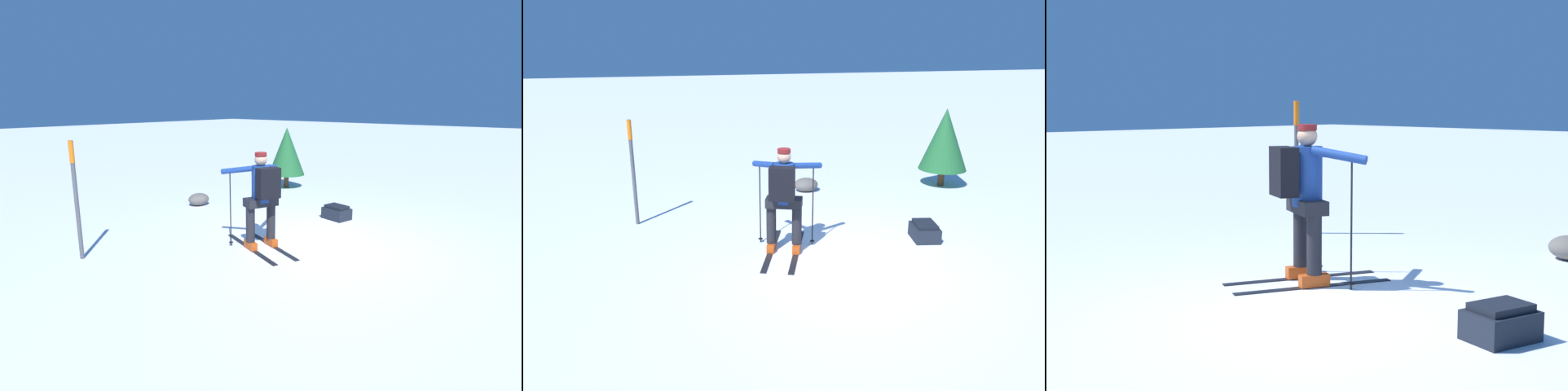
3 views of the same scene
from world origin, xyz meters
TOP-DOWN VIEW (x-y plane):
  - ground_plane at (0.00, 0.00)m, footprint 80.00×80.00m
  - skier at (0.81, -0.68)m, footprint 1.19×1.72m
  - dropped_backpack at (-1.54, -0.57)m, footprint 0.50×0.59m
  - trail_marker at (2.99, -2.54)m, footprint 0.07×0.07m
  - rock_boulder at (-0.49, -3.70)m, footprint 0.52×0.44m
  - pine_tree at (-3.53, -3.33)m, footprint 1.03×1.03m

SIDE VIEW (x-z plane):
  - ground_plane at x=0.00m, z-range 0.00..0.00m
  - dropped_backpack at x=-1.54m, z-range -0.01..0.29m
  - rock_boulder at x=-0.49m, z-range 0.00..0.29m
  - skier at x=0.81m, z-range 0.12..1.73m
  - pine_tree at x=-3.53m, z-range 0.18..1.90m
  - trail_marker at x=2.99m, z-range 0.15..1.99m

